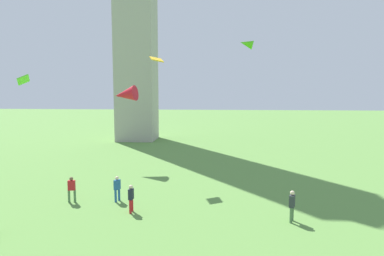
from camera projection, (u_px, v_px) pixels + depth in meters
The scene contains 8 objects.
person_1 at pixel (131, 197), 21.14m from camera, with size 0.26×0.53×1.70m.
person_2 at pixel (292, 204), 19.62m from camera, with size 0.42×0.53×1.80m.
person_3 at pixel (72, 188), 23.02m from camera, with size 0.53×0.31×1.71m.
person_4 at pixel (117, 187), 23.21m from camera, with size 0.40×0.50×1.70m.
kite_flying_0 at pixel (157, 59), 29.49m from camera, with size 1.41×1.72×0.62m.
kite_flying_1 at pixel (23, 80), 19.91m from camera, with size 0.90×1.15×0.66m.
kite_flying_3 at pixel (247, 44), 32.45m from camera, with size 1.40×0.93×1.11m.
kite_flying_4 at pixel (125, 94), 33.56m from camera, with size 2.51×1.86×1.78m.
Camera 1 is at (4.59, -2.41, 7.47)m, focal length 32.82 mm.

